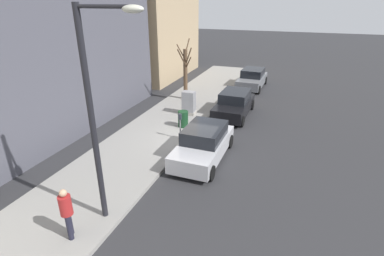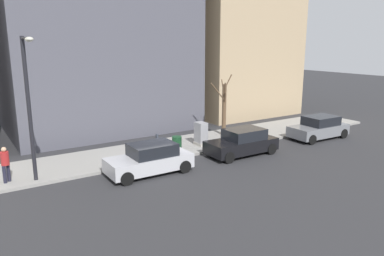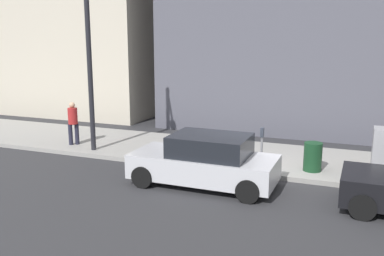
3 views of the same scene
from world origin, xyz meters
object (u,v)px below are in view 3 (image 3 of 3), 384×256
parked_car_silver (205,161)px  streetlamp (84,44)px  trash_bin (313,157)px  parking_meter (262,144)px  utility_box (382,152)px  pedestrian_near_meter (73,121)px

parked_car_silver → streetlamp: (1.49, 5.03, 3.28)m
streetlamp → trash_bin: bearing=-85.5°
parking_meter → trash_bin: (0.45, -1.52, -0.38)m
parked_car_silver → streetlamp: bearing=74.0°
parked_car_silver → trash_bin: size_ratio=4.68×
utility_box → trash_bin: bearing=101.5°
trash_bin → streetlamp: bearing=94.5°
parked_car_silver → utility_box: bearing=-61.8°
parked_car_silver → pedestrian_near_meter: (2.15, 6.19, 0.35)m
parking_meter → trash_bin: 1.63m
utility_box → trash_bin: (-0.40, 1.97, -0.25)m
streetlamp → trash_bin: size_ratio=7.22×
pedestrian_near_meter → parked_car_silver: bearing=120.4°
utility_box → streetlamp: streetlamp is taller
parking_meter → streetlamp: 7.01m
parked_car_silver → streetlamp: 6.19m
utility_box → pedestrian_near_meter: pedestrian_near_meter is taller
parked_car_silver → pedestrian_near_meter: 6.56m
pedestrian_near_meter → trash_bin: bearing=139.3°
parking_meter → streetlamp: size_ratio=0.21×
utility_box → trash_bin: 2.02m
parking_meter → pedestrian_near_meter: (0.49, 7.47, 0.11)m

